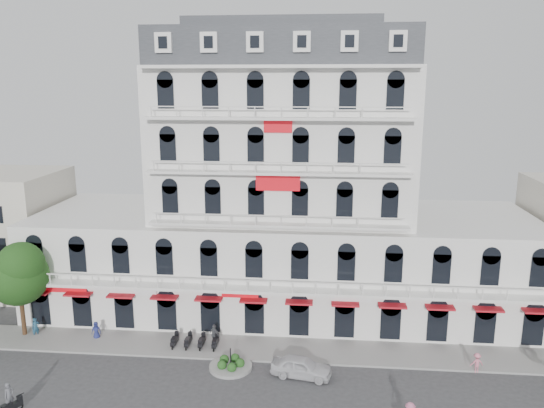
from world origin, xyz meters
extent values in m
cube|color=gray|center=(0.00, 9.00, 0.08)|extent=(53.00, 4.00, 0.16)
cube|color=silver|center=(0.00, 18.00, 4.50)|extent=(45.00, 14.00, 9.00)
cube|color=silver|center=(0.00, 18.00, 15.50)|extent=(22.00, 12.00, 13.00)
cube|color=#2D3035|center=(0.00, 18.00, 23.50)|extent=(21.56, 11.76, 3.00)
cube|color=#2D3035|center=(0.00, 18.00, 25.40)|extent=(15.84, 8.64, 0.80)
cube|color=#B41621|center=(0.00, 10.50, 3.50)|extent=(40.50, 1.00, 0.15)
cube|color=red|center=(0.00, 11.88, 13.00)|extent=(3.50, 0.10, 1.40)
cylinder|color=gray|center=(-3.00, 6.00, 0.12)|extent=(3.20, 3.20, 0.24)
cylinder|color=black|center=(-3.00, 6.00, 0.90)|extent=(0.08, 0.08, 1.40)
sphere|color=#204818|center=(-2.30, 6.00, 0.45)|extent=(0.70, 0.70, 0.70)
sphere|color=#204818|center=(-2.78, 6.66, 0.45)|extent=(0.70, 0.70, 0.70)
sphere|color=#204818|center=(-3.56, 6.42, 0.45)|extent=(0.70, 0.70, 0.70)
sphere|color=#204818|center=(-3.57, 5.60, 0.45)|extent=(0.70, 0.70, 0.70)
sphere|color=#204818|center=(-2.80, 5.33, 0.45)|extent=(0.70, 0.70, 0.70)
cylinder|color=#382314|center=(-21.00, 9.50, 1.87)|extent=(0.36, 0.36, 3.74)
sphere|color=#173812|center=(-21.00, 9.50, 5.27)|extent=(4.76, 4.76, 4.76)
sphere|color=#173812|center=(-20.50, 9.20, 6.38)|extent=(3.74, 3.74, 3.74)
sphere|color=#173812|center=(-21.40, 9.80, 5.95)|extent=(3.40, 3.40, 3.40)
imported|color=silver|center=(2.25, 5.37, 0.75)|extent=(4.62, 2.49, 1.50)
cube|color=black|center=(-15.96, -0.91, 0.55)|extent=(0.99, 1.50, 0.35)
torus|color=black|center=(-15.71, -0.42, 0.28)|extent=(0.38, 0.59, 0.60)
imported|color=#595A60|center=(-15.96, -0.91, 1.34)|extent=(0.67, 0.77, 1.77)
imported|color=navy|center=(-14.79, 9.50, 0.77)|extent=(0.83, 0.62, 1.53)
imported|color=#4C4D52|center=(-4.92, 9.50, 0.86)|extent=(1.07, 0.92, 1.73)
imported|color=#D36F85|center=(14.97, 7.09, 0.75)|extent=(1.06, 0.72, 1.51)
imported|color=navy|center=(-20.00, 9.50, 0.82)|extent=(0.70, 0.70, 1.64)
camera|label=1|loc=(3.32, -29.16, 20.60)|focal=35.00mm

